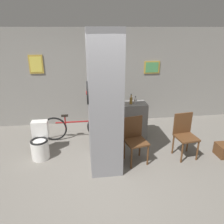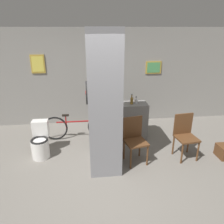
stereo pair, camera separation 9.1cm
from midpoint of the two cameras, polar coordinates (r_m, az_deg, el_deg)
ground_plane at (r=4.22m, az=0.03°, el=-16.52°), size 14.00×14.00×0.00m
wall_back at (r=6.10m, az=-2.85°, el=9.04°), size 8.00×0.09×2.60m
pillar_center at (r=4.00m, az=-1.55°, el=2.50°), size 0.61×0.92×2.60m
counter_shelf at (r=5.36m, az=3.12°, el=-2.33°), size 1.21×0.44×0.89m
toilet at (r=4.88m, az=-17.69°, el=-7.58°), size 0.37×0.53×0.74m
chair_near_pillar at (r=4.44m, az=6.46°, el=-6.72°), size 0.49×0.49×0.93m
chair_by_doorway at (r=4.82m, az=19.04°, el=-5.46°), size 0.46×0.46×0.93m
bicycle at (r=5.41m, az=-8.43°, el=-3.82°), size 1.70×0.42×0.65m
bottle_tall at (r=5.17m, az=5.67°, el=3.03°), size 0.07×0.07×0.25m
bottle_short at (r=5.23m, az=6.80°, el=2.89°), size 0.08×0.08×0.18m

